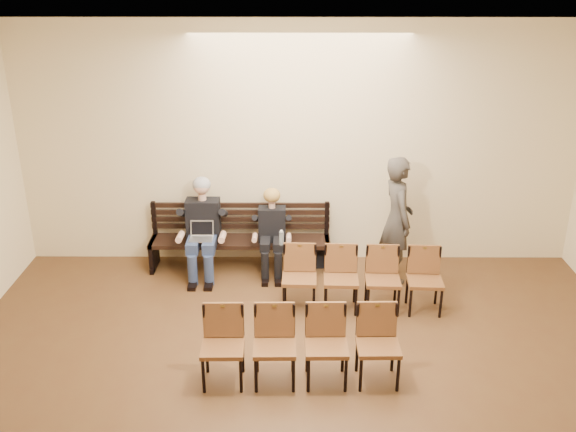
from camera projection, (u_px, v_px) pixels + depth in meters
name	position (u px, v px, depth m)	size (l,w,h in m)	color
room_walls	(306.00, 202.00, 4.88)	(8.02, 10.01, 3.51)	beige
bench	(240.00, 254.00, 9.33)	(2.60, 0.90, 0.45)	black
seated_man	(203.00, 227.00, 9.04)	(0.59, 0.81, 1.41)	black
seated_woman	(272.00, 236.00, 9.09)	(0.48, 0.66, 1.11)	black
laptop	(201.00, 242.00, 8.90)	(0.32, 0.25, 0.23)	silver
water_bottle	(281.00, 245.00, 8.81)	(0.07, 0.07, 0.22)	silver
bag	(326.00, 256.00, 9.45)	(0.38, 0.26, 0.28)	black
passerby	(398.00, 210.00, 8.74)	(0.75, 0.49, 2.06)	#3A3530
chair_row_front	(301.00, 347.00, 6.76)	(2.09, 0.47, 0.86)	brown
chair_row_back	(362.00, 280.00, 8.17)	(2.04, 0.46, 0.84)	brown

